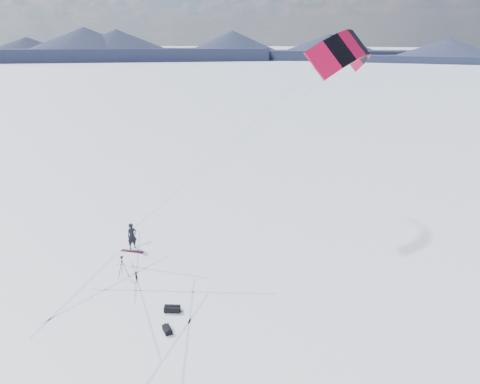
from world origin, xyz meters
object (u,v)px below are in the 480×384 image
Objects in this scene: snowboard at (132,251)px; tripod at (122,264)px; snowkiter at (133,248)px; gear_bag_b at (167,329)px; gear_bag_a at (172,309)px.

snowboard is 3.61m from tripod.
snowkiter is 0.51m from snowboard.
tripod is 1.80× the size of gear_bag_b.
snowkiter is 8.62m from gear_bag_a.
gear_bag_a is at bearing -41.79° from tripod.
snowkiter reaches higher than gear_bag_b.
snowboard is 1.16× the size of tripod.
gear_bag_b reaches higher than snowboard.
gear_bag_b is (5.79, -3.06, -0.74)m from tripod.
tripod is at bearing 135.06° from gear_bag_a.
gear_bag_a is at bearing -48.85° from snowboard.
snowboard is (0.31, -0.40, 0.02)m from snowkiter.
snowkiter is 2.40× the size of gear_bag_b.
gear_bag_a reaches higher than snowboard.
gear_bag_a is (7.14, -4.82, 0.16)m from snowkiter.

